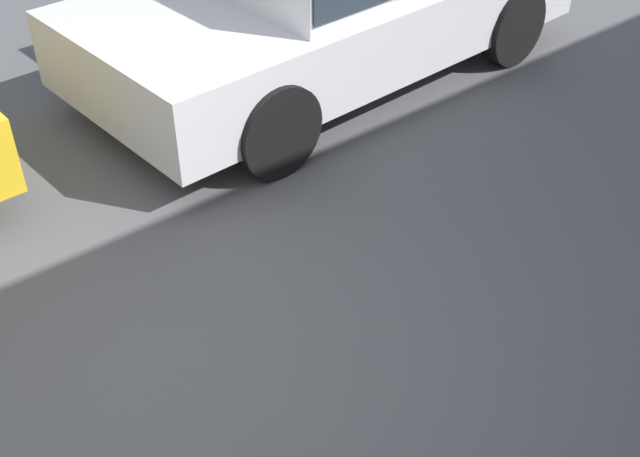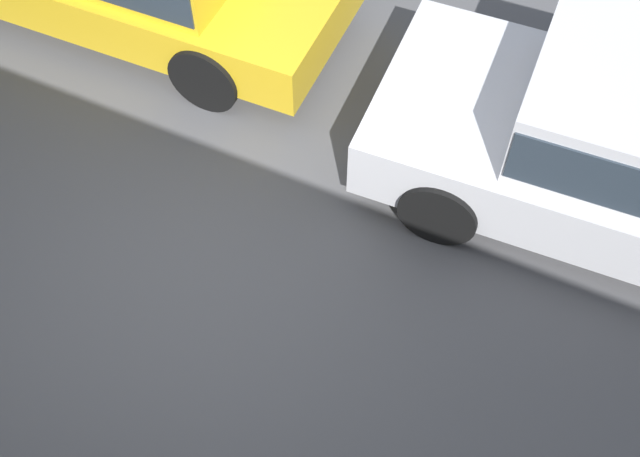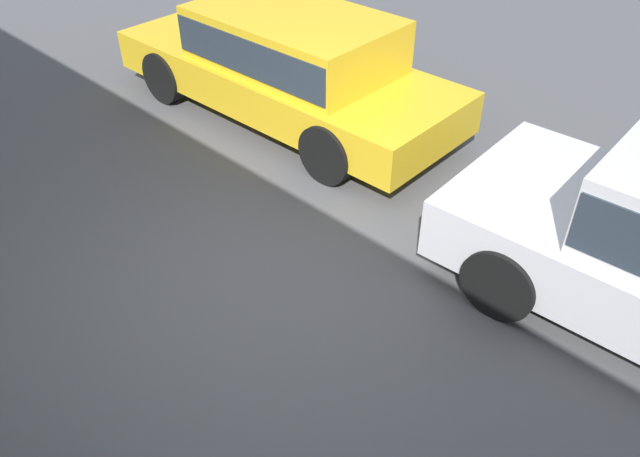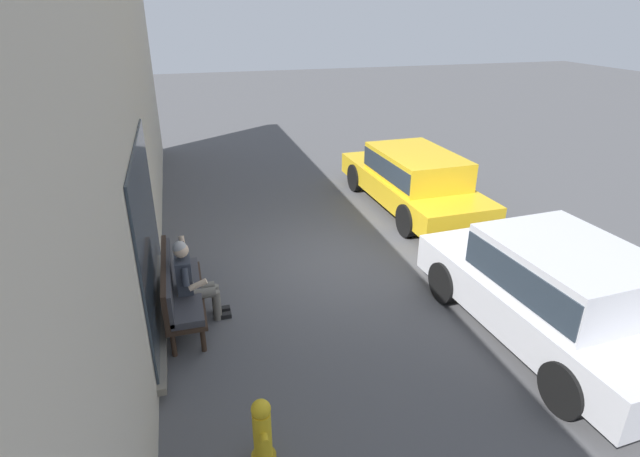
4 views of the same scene
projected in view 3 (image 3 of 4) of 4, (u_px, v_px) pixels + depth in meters
ground_plane at (265, 287)px, 5.59m from camera, size 60.00×60.00×0.00m
parked_car_mid at (288, 61)px, 7.68m from camera, size 4.73×1.92×1.37m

